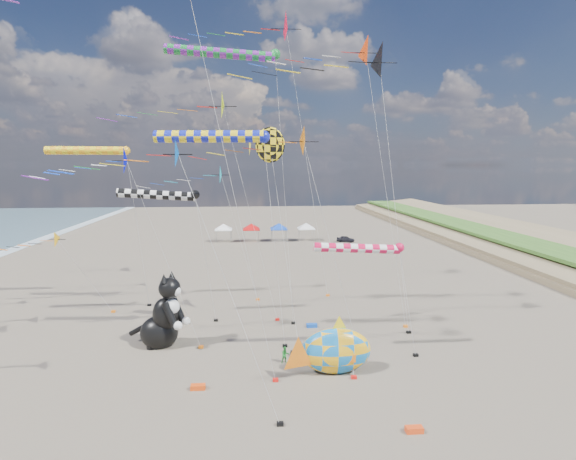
# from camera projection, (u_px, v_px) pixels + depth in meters

# --- Properties ---
(ground) EXTENTS (260.00, 260.00, 0.00)m
(ground) POSITION_uv_depth(u_px,v_px,m) (280.00, 442.00, 22.43)
(ground) COLOR brown
(ground) RESTS_ON ground
(delta_kite_0) EXTENTS (10.54, 1.65, 7.86)m
(delta_kite_0) POSITION_uv_depth(u_px,v_px,m) (47.00, 244.00, 40.82)
(delta_kite_0) COLOR #F1AC11
(delta_kite_0) RESTS_ON ground
(delta_kite_1) EXTENTS (11.31, 2.03, 13.87)m
(delta_kite_1) POSITION_uv_depth(u_px,v_px,m) (208.00, 178.00, 43.83)
(delta_kite_1) COLOR #10BDDE
(delta_kite_1) RESTS_ON ground
(delta_kite_2) EXTENTS (12.88, 2.55, 19.94)m
(delta_kite_2) POSITION_uv_depth(u_px,v_px,m) (226.00, 108.00, 37.08)
(delta_kite_2) COLOR #D4F212
(delta_kite_2) RESTS_ON ground
(delta_kite_4) EXTENTS (13.97, 3.34, 28.72)m
(delta_kite_4) POSITION_uv_depth(u_px,v_px,m) (294.00, 28.00, 43.34)
(delta_kite_4) COLOR #F70C27
(delta_kite_4) RESTS_ON ground
(delta_kite_5) EXTENTS (12.40, 2.70, 24.10)m
(delta_kite_5) POSITION_uv_depth(u_px,v_px,m) (365.00, 51.00, 34.79)
(delta_kite_5) COLOR #F1400A
(delta_kite_5) RESTS_ON ground
(delta_kite_6) EXTENTS (11.39, 1.63, 15.17)m
(delta_kite_6) POSITION_uv_depth(u_px,v_px,m) (156.00, 162.00, 21.38)
(delta_kite_6) COLOR #0851B5
(delta_kite_6) RESTS_ON ground
(delta_kite_7) EXTENTS (11.79, 2.45, 16.72)m
(delta_kite_7) POSITION_uv_depth(u_px,v_px,m) (297.00, 143.00, 31.20)
(delta_kite_7) COLOR orange
(delta_kite_7) RESTS_ON ground
(delta_kite_8) EXTENTS (14.40, 2.94, 22.73)m
(delta_kite_8) POSITION_uv_depth(u_px,v_px,m) (360.00, 67.00, 33.58)
(delta_kite_8) COLOR black
(delta_kite_8) RESTS_ON ground
(delta_kite_9) EXTENTS (10.68, 2.16, 15.21)m
(delta_kite_9) POSITION_uv_depth(u_px,v_px,m) (124.00, 164.00, 31.57)
(delta_kite_9) COLOR #0409C5
(delta_kite_9) RESTS_ON ground
(windsock_0) EXTENTS (9.35, 0.90, 16.19)m
(windsock_0) POSITION_uv_depth(u_px,v_px,m) (216.00, 137.00, 31.56)
(windsock_0) COLOR #121FBB
(windsock_0) RESTS_ON ground
(windsock_1) EXTENTS (8.08, 0.78, 11.66)m
(windsock_1) POSITION_uv_depth(u_px,v_px,m) (162.00, 195.00, 37.85)
(windsock_1) COLOR black
(windsock_1) RESTS_ON ground
(windsock_2) EXTENTS (8.91, 0.81, 15.49)m
(windsock_2) POSITION_uv_depth(u_px,v_px,m) (91.00, 151.00, 41.65)
(windsock_2) COLOR #FFA915
(windsock_2) RESTS_ON ground
(windsock_3) EXTENTS (7.68, 0.67, 8.39)m
(windsock_3) POSITION_uv_depth(u_px,v_px,m) (362.00, 249.00, 31.02)
(windsock_3) COLOR #D40F40
(windsock_3) RESTS_ON ground
(windsock_4) EXTENTS (10.38, 0.83, 22.92)m
(windsock_4) POSITION_uv_depth(u_px,v_px,m) (226.00, 54.00, 35.47)
(windsock_4) COLOR #167C2E
(windsock_4) RESTS_ON ground
(angelfish_kite) EXTENTS (3.74, 3.02, 16.56)m
(angelfish_kite) POSITION_uv_depth(u_px,v_px,m) (267.00, 146.00, 33.45)
(angelfish_kite) COLOR yellow
(angelfish_kite) RESTS_ON ground
(cat_inflatable) EXTENTS (4.85, 3.79, 5.86)m
(cat_inflatable) POSITION_uv_depth(u_px,v_px,m) (163.00, 309.00, 34.01)
(cat_inflatable) COLOR black
(cat_inflatable) RESTS_ON ground
(fish_inflatable) EXTENTS (6.36, 3.14, 3.97)m
(fish_inflatable) POSITION_uv_depth(u_px,v_px,m) (335.00, 351.00, 29.81)
(fish_inflatable) COLOR #1475C4
(fish_inflatable) RESTS_ON ground
(person_adult) EXTENTS (0.69, 0.59, 1.62)m
(person_adult) POSITION_uv_depth(u_px,v_px,m) (312.00, 352.00, 31.38)
(person_adult) COLOR slate
(person_adult) RESTS_ON ground
(child_green) EXTENTS (0.66, 0.57, 1.18)m
(child_green) POSITION_uv_depth(u_px,v_px,m) (285.00, 355.00, 31.38)
(child_green) COLOR #1D832B
(child_green) RESTS_ON ground
(child_blue) EXTENTS (0.54, 0.70, 1.11)m
(child_blue) POSITION_uv_depth(u_px,v_px,m) (307.00, 357.00, 31.17)
(child_blue) COLOR #3153B8
(child_blue) RESTS_ON ground
(kite_bag_0) EXTENTS (0.90, 0.44, 0.30)m
(kite_bag_0) POSITION_uv_depth(u_px,v_px,m) (297.00, 353.00, 32.70)
(kite_bag_0) COLOR black
(kite_bag_0) RESTS_ON ground
(kite_bag_1) EXTENTS (0.90, 0.44, 0.30)m
(kite_bag_1) POSITION_uv_depth(u_px,v_px,m) (312.00, 325.00, 38.37)
(kite_bag_1) COLOR #1248B7
(kite_bag_1) RESTS_ON ground
(kite_bag_2) EXTENTS (0.90, 0.44, 0.30)m
(kite_bag_2) POSITION_uv_depth(u_px,v_px,m) (198.00, 387.00, 27.73)
(kite_bag_2) COLOR #E54510
(kite_bag_2) RESTS_ON ground
(kite_bag_3) EXTENTS (0.90, 0.44, 0.30)m
(kite_bag_3) POSITION_uv_depth(u_px,v_px,m) (414.00, 429.00, 23.27)
(kite_bag_3) COLOR #E94113
(kite_bag_3) RESTS_ON ground
(tent_row) EXTENTS (19.20, 4.20, 3.80)m
(tent_row) POSITION_uv_depth(u_px,v_px,m) (265.00, 224.00, 81.27)
(tent_row) COLOR white
(tent_row) RESTS_ON ground
(parked_car) EXTENTS (3.47, 2.29, 1.10)m
(parked_car) POSITION_uv_depth(u_px,v_px,m) (346.00, 239.00, 80.92)
(parked_car) COLOR #26262D
(parked_car) RESTS_ON ground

